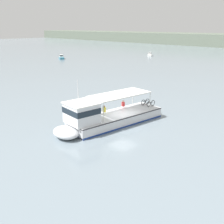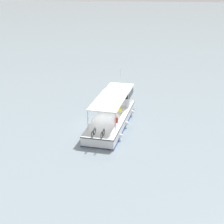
{
  "view_description": "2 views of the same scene",
  "coord_description": "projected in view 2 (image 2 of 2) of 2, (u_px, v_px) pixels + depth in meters",
  "views": [
    {
      "loc": [
        18.75,
        -19.69,
        10.07
      ],
      "look_at": [
        -0.61,
        -0.98,
        1.4
      ],
      "focal_mm": 43.12,
      "sensor_mm": 36.0,
      "label": 1
    },
    {
      "loc": [
        -5.98,
        32.23,
        14.96
      ],
      "look_at": [
        -0.61,
        -0.98,
        1.4
      ],
      "focal_mm": 53.89,
      "sensor_mm": 36.0,
      "label": 2
    }
  ],
  "objects": [
    {
      "name": "ground_plane",
      "position": [
        105.0,
        127.0,
        35.99
      ],
      "size": [
        400.0,
        400.0,
        0.0
      ],
      "primitive_type": "plane",
      "color": "gray"
    },
    {
      "name": "ferry_main",
      "position": [
        114.0,
        112.0,
        37.34
      ],
      "size": [
        4.27,
        12.99,
        5.32
      ],
      "color": "silver",
      "rests_on": "ground"
    }
  ]
}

